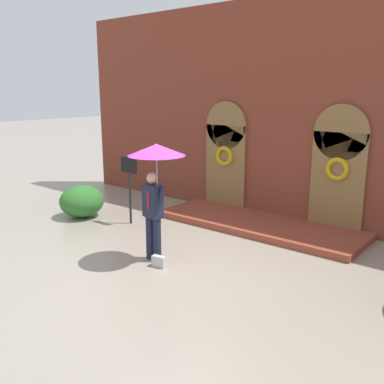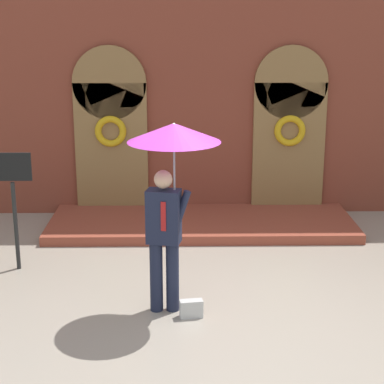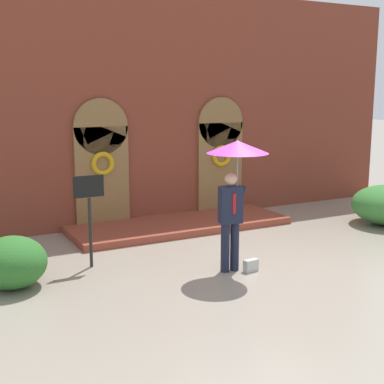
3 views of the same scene
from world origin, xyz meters
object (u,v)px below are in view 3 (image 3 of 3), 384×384
(sign_post, at_px, (89,206))
(shrub_left, at_px, (12,262))
(person_with_umbrella, at_px, (236,166))
(handbag, at_px, (251,265))

(sign_post, relative_size, shrub_left, 1.44)
(person_with_umbrella, relative_size, handbag, 8.44)
(handbag, height_order, shrub_left, shrub_left)
(handbag, relative_size, sign_post, 0.16)
(person_with_umbrella, bearing_deg, handbag, -40.94)
(sign_post, bearing_deg, handbag, -32.54)
(shrub_left, bearing_deg, sign_post, 15.50)
(shrub_left, bearing_deg, person_with_umbrella, -14.73)
(handbag, distance_m, shrub_left, 4.13)
(person_with_umbrella, height_order, shrub_left, person_with_umbrella)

